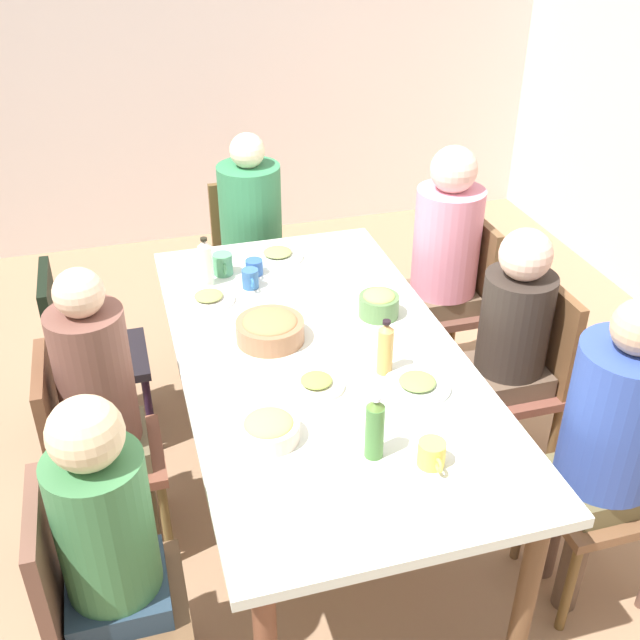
{
  "coord_description": "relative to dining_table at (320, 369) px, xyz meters",
  "views": [
    {
      "loc": [
        2.33,
        -0.67,
        2.41
      ],
      "look_at": [
        0.0,
        0.0,
        0.92
      ],
      "focal_mm": 42.72,
      "sensor_mm": 36.0,
      "label": 1
    }
  ],
  "objects": [
    {
      "name": "chair_3",
      "position": [
        0.0,
        -0.91,
        -0.19
      ],
      "size": [
        0.4,
        0.4,
        0.9
      ],
      "color": "brown",
      "rests_on": "ground_plane"
    },
    {
      "name": "bottle_1",
      "position": [
        0.6,
        0.01,
        0.18
      ],
      "size": [
        0.06,
        0.06,
        0.23
      ],
      "color": "#437637",
      "rests_on": "dining_table"
    },
    {
      "name": "cup_0",
      "position": [
        -0.58,
        -0.15,
        0.12
      ],
      "size": [
        0.11,
        0.07,
        0.09
      ],
      "color": "#325E95",
      "rests_on": "dining_table"
    },
    {
      "name": "bottle_0",
      "position": [
        0.18,
        0.19,
        0.18
      ],
      "size": [
        0.06,
        0.06,
        0.22
      ],
      "color": "tan",
      "rests_on": "dining_table"
    },
    {
      "name": "person_6",
      "position": [
        0.69,
        -0.82,
        0.03
      ],
      "size": [
        0.3,
        0.3,
        1.23
      ],
      "color": "#263047",
      "rests_on": "ground_plane"
    },
    {
      "name": "dining_table",
      "position": [
        0.0,
        0.0,
        0.0
      ],
      "size": [
        2.07,
        1.07,
        0.77
      ],
      "color": "silver",
      "rests_on": "ground_plane"
    },
    {
      "name": "plate_1",
      "position": [
        0.2,
        -0.07,
        0.09
      ],
      "size": [
        0.21,
        0.21,
        0.04
      ],
      "color": "silver",
      "rests_on": "dining_table"
    },
    {
      "name": "person_1",
      "position": [
        -1.33,
        0.0,
        0.04
      ],
      "size": [
        0.33,
        0.33,
        1.22
      ],
      "color": "#35334D",
      "rests_on": "ground_plane"
    },
    {
      "name": "chair_4",
      "position": [
        -0.69,
        0.91,
        -0.19
      ],
      "size": [
        0.4,
        0.4,
        0.9
      ],
      "color": "brown",
      "rests_on": "ground_plane"
    },
    {
      "name": "wall_left",
      "position": [
        -2.9,
        0.0,
        0.6
      ],
      "size": [
        0.12,
        5.03,
        2.6
      ],
      "primitive_type": "cube",
      "color": "silver",
      "rests_on": "ground_plane"
    },
    {
      "name": "person_3",
      "position": [
        0.0,
        -0.82,
        0.03
      ],
      "size": [
        0.3,
        0.3,
        1.25
      ],
      "color": "brown",
      "rests_on": "ground_plane"
    },
    {
      "name": "plate_3",
      "position": [
        -0.51,
        -0.35,
        0.09
      ],
      "size": [
        0.22,
        0.22,
        0.04
      ],
      "color": "white",
      "rests_on": "dining_table"
    },
    {
      "name": "bowl_0",
      "position": [
        -0.2,
        0.31,
        0.13
      ],
      "size": [
        0.17,
        0.17,
        0.11
      ],
      "color": "#547B46",
      "rests_on": "dining_table"
    },
    {
      "name": "person_5",
      "position": [
        0.69,
        0.82,
        0.06
      ],
      "size": [
        0.34,
        0.34,
        1.25
      ],
      "color": "brown",
      "rests_on": "ground_plane"
    },
    {
      "name": "cup_2",
      "position": [
        0.7,
        0.16,
        0.12
      ],
      "size": [
        0.12,
        0.09,
        0.09
      ],
      "color": "#ECCA50",
      "rests_on": "dining_table"
    },
    {
      "name": "cup_1",
      "position": [
        -0.7,
        -0.11,
        0.11
      ],
      "size": [
        0.11,
        0.08,
        0.07
      ],
      "color": "#2C569F",
      "rests_on": "dining_table"
    },
    {
      "name": "plate_0",
      "position": [
        0.31,
        0.28,
        0.09
      ],
      "size": [
        0.24,
        0.24,
        0.04
      ],
      "color": "silver",
      "rests_on": "dining_table"
    },
    {
      "name": "bowl_1",
      "position": [
        0.43,
        -0.3,
        0.11
      ],
      "size": [
        0.2,
        0.2,
        0.08
      ],
      "color": "beige",
      "rests_on": "dining_table"
    },
    {
      "name": "ground_plane",
      "position": [
        0.0,
        0.0,
        -0.7
      ],
      "size": [
        6.81,
        6.81,
        0.0
      ],
      "primitive_type": "plane",
      "color": "#937154"
    },
    {
      "name": "chair_1",
      "position": [
        -1.42,
        0.0,
        -0.19
      ],
      "size": [
        0.4,
        0.4,
        0.9
      ],
      "color": "brown",
      "rests_on": "ground_plane"
    },
    {
      "name": "cup_3",
      "position": [
        -0.74,
        -0.25,
        0.12
      ],
      "size": [
        0.12,
        0.09,
        0.1
      ],
      "color": "#509667",
      "rests_on": "dining_table"
    },
    {
      "name": "person_4",
      "position": [
        -0.69,
        0.82,
        0.08
      ],
      "size": [
        0.32,
        0.32,
        1.29
      ],
      "color": "brown",
      "rests_on": "ground_plane"
    },
    {
      "name": "bottle_2",
      "position": [
        -0.67,
        -0.33,
        0.18
      ],
      "size": [
        0.06,
        0.06,
        0.23
      ],
      "color": "silver",
      "rests_on": "dining_table"
    },
    {
      "name": "chair_5",
      "position": [
        0.69,
        0.91,
        -0.19
      ],
      "size": [
        0.4,
        0.4,
        0.9
      ],
      "color": "brown",
      "rests_on": "ground_plane"
    },
    {
      "name": "person_0",
      "position": [
        -0.0,
        0.82,
        0.01
      ],
      "size": [
        0.3,
        0.3,
        1.18
      ],
      "color": "brown",
      "rests_on": "ground_plane"
    },
    {
      "name": "chair_2",
      "position": [
        -0.69,
        -0.91,
        -0.19
      ],
      "size": [
        0.4,
        0.4,
        0.9
      ],
      "color": "black",
      "rests_on": "ground_plane"
    },
    {
      "name": "chair_0",
      "position": [
        0.0,
        0.91,
        -0.19
      ],
      "size": [
        0.4,
        0.4,
        0.9
      ],
      "color": "brown",
      "rests_on": "ground_plane"
    },
    {
      "name": "bowl_2",
      "position": [
        -0.14,
        -0.16,
        0.13
      ],
      "size": [
        0.27,
        0.27,
        0.11
      ],
      "color": "#9A6849",
      "rests_on": "dining_table"
    },
    {
      "name": "plate_2",
      "position": [
        -0.84,
        0.03,
        0.09
      ],
      "size": [
        0.25,
        0.25,
        0.04
      ],
      "color": "silver",
      "rests_on": "dining_table"
    },
    {
      "name": "chair_6",
      "position": [
        0.69,
        -0.91,
        -0.19
      ],
      "size": [
        0.4,
        0.4,
        0.9
      ],
      "color": "brown",
      "rests_on": "ground_plane"
    }
  ]
}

